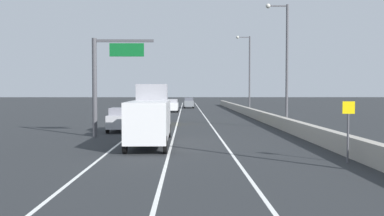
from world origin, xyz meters
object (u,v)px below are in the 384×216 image
Objects in this scene: overhead_sign_gantry at (104,75)px; speed_advisory_sign at (348,127)px; car_silver_1 at (120,120)px; car_white_0 at (173,106)px; lamp_post_right_second at (285,58)px; lamp_post_right_third at (248,70)px; car_yellow_3 at (160,114)px; car_gray_2 at (189,103)px; box_truck at (150,117)px.

speed_advisory_sign is (14.10, -12.19, -2.96)m from overhead_sign_gantry.
overhead_sign_gantry is 5.76m from car_silver_1.
car_silver_1 is at bearing -95.99° from car_white_0.
overhead_sign_gantry is at bearing -96.08° from car_white_0.
lamp_post_right_third is (-0.01, 23.55, 0.00)m from lamp_post_right_second.
speed_advisory_sign is at bearing -50.67° from car_silver_1.
car_silver_1 is at bearing -109.51° from car_yellow_3.
overhead_sign_gantry is at bearing -97.11° from car_gray_2.
speed_advisory_sign is at bearing -78.66° from car_white_0.
lamp_post_right_second is 2.47× the size of car_silver_1.
lamp_post_right_second is 17.13m from box_truck.
lamp_post_right_third is 2.75× the size of car_yellow_3.
speed_advisory_sign is at bearing -40.85° from overhead_sign_gantry.
car_silver_1 is (0.52, 4.38, -3.71)m from overhead_sign_gantry.
speed_advisory_sign is at bearing -36.60° from box_truck.
car_yellow_3 is (-11.90, -18.05, -5.52)m from lamp_post_right_third.
lamp_post_right_third is 37.46m from box_truck.
speed_advisory_sign reaches higher than car_white_0.
car_gray_2 is (-8.59, 23.49, -5.50)m from lamp_post_right_third.
overhead_sign_gantry is at bearing -96.74° from car_silver_1.
lamp_post_right_second is at bearing 86.23° from speed_advisory_sign.
lamp_post_right_second is at bearing -79.63° from car_gray_2.
lamp_post_right_third is at bearing 90.03° from lamp_post_right_second.
overhead_sign_gantry is at bearing -105.26° from car_yellow_3.
car_white_0 is (-11.32, 7.21, -5.50)m from lamp_post_right_third.
overhead_sign_gantry is at bearing 130.10° from box_truck.
car_yellow_3 is (3.46, 12.68, -3.70)m from overhead_sign_gantry.
overhead_sign_gantry is 18.87m from speed_advisory_sign.
box_truck reaches higher than car_white_0.
car_white_0 reaches higher than car_yellow_3.
lamp_post_right_second is at bearing -89.97° from lamp_post_right_third.
car_yellow_3 is (-0.58, -25.27, -0.02)m from car_white_0.
car_white_0 is at bearing -99.51° from car_gray_2.
car_gray_2 is (6.77, 54.22, -3.68)m from overhead_sign_gantry.
box_truck is at bearing -90.23° from car_white_0.
speed_advisory_sign is 27.06m from car_yellow_3.
lamp_post_right_second is 1.00× the size of lamp_post_right_third.
box_truck is (3.35, -8.98, 0.79)m from car_silver_1.
overhead_sign_gantry is at bearing -116.55° from lamp_post_right_third.
lamp_post_right_third is at bearing 56.61° from car_yellow_3.
car_silver_1 is 9.61m from box_truck.
lamp_post_right_third is at bearing 63.45° from overhead_sign_gantry.
box_truck is at bearing -88.64° from car_yellow_3.
overhead_sign_gantry is 13.66m from car_yellow_3.
box_truck is at bearing -69.52° from car_silver_1.
car_yellow_3 is at bearing -123.39° from lamp_post_right_third.
car_gray_2 is 1.06× the size of car_yellow_3.
box_truck is (-2.90, -58.82, 0.76)m from car_gray_2.
car_gray_2 reaches higher than car_silver_1.
overhead_sign_gantry is 0.65× the size of lamp_post_right_third.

